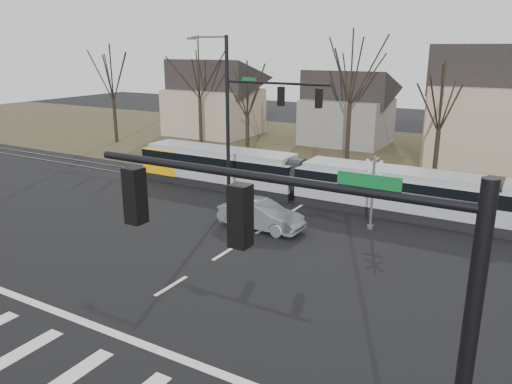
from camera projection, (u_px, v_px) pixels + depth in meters
The scene contains 15 objects.
ground at pixel (138, 307), 19.01m from camera, with size 140.00×140.00×0.00m, color black.
grass_verge at pixel (382, 155), 45.58m from camera, with size 140.00×28.00×0.01m, color #38331E.
crosswalk at pixel (49, 361), 15.69m from camera, with size 27.00×2.60×0.01m.
stop_line at pixel (102, 329), 17.52m from camera, with size 28.00×0.35×0.01m, color silver.
lane_dashes at pixel (310, 200), 32.29m from camera, with size 0.18×30.00×0.01m.
rail_pair at pixel (309, 200), 32.12m from camera, with size 90.00×1.52×0.06m.
tram at pixel (386, 188), 29.54m from camera, with size 35.69×2.65×2.71m.
sedan at pixel (261, 215), 27.00m from camera, with size 4.78×1.76×1.56m, color slate.
signal_pole_near_right at pixel (334, 340), 7.71m from camera, with size 6.72×0.44×8.00m.
signal_pole_far at pixel (250, 116), 28.96m from camera, with size 9.28×0.44×10.20m.
rail_crossing_signal at pixel (372, 195), 26.70m from camera, with size 1.08×0.36×4.00m.
tree_row at pixel (390, 108), 38.24m from camera, with size 59.20×7.20×10.00m.
house_a at pixel (214, 94), 55.64m from camera, with size 9.72×8.64×8.60m.
house_b at pixel (348, 105), 50.20m from camera, with size 8.64×7.56×7.65m.
house_c at pixel (499, 102), 40.61m from camera, with size 10.80×8.64×10.10m.
Camera 1 is at (12.47, -12.46, 9.52)m, focal length 35.00 mm.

